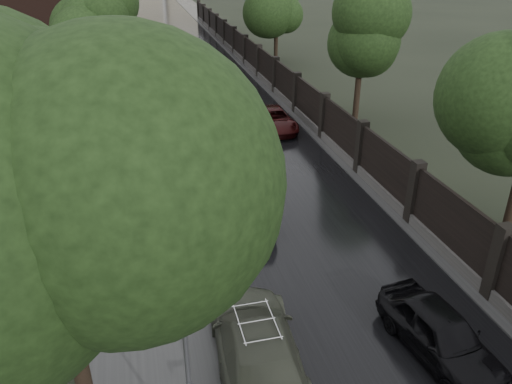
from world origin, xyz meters
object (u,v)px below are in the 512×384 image
tree_left_near (41,187)px  lamp_post (189,380)px  tree_right_b (362,43)px  tree_left_far (92,27)px  traffic_light (159,86)px  volga_sedan (256,346)px  hatchback_left (247,201)px  tree_right_c (277,7)px  car_right_far (273,119)px  car_right_near (440,334)px

tree_left_near → lamp_post: tree_left_near is taller
tree_left_near → tree_right_b: (15.10, 19.00, -1.47)m
tree_left_near → tree_left_far: 27.03m
tree_left_near → traffic_light: bearing=81.5°
tree_right_b → traffic_light: tree_right_b is taller
tree_left_far → volga_sedan: size_ratio=1.37×
volga_sedan → hatchback_left: 8.21m
tree_left_far → tree_right_c: bearing=32.8°
traffic_light → car_right_far: 7.31m
tree_right_b → volga_sedan: bearing=-121.2°
car_right_near → tree_left_far: bearing=103.0°
tree_left_near → car_right_near: bearing=1.5°
tree_right_c → car_right_far: size_ratio=1.51×
tree_right_c → hatchback_left: bearing=-108.4°
car_right_near → tree_right_b: bearing=65.8°
tree_right_b → traffic_light: 12.44m
hatchback_left → car_right_near: (3.40, -8.76, -0.04)m
tree_right_b → car_right_far: bearing=178.5°
tree_right_b → car_right_near: tree_right_b is taller
tree_right_c → traffic_light: bearing=-128.2°
car_right_far → tree_right_b: bearing=-3.3°
traffic_light → tree_left_far: bearing=126.5°
tree_right_b → tree_right_c: (0.00, 18.00, 0.00)m
car_right_near → car_right_far: (0.60, 18.89, -0.08)m
volga_sedan → car_right_near: volga_sedan is taller
tree_left_near → lamp_post: size_ratio=1.79×
volga_sedan → tree_right_b: bearing=-117.0°
tree_right_b → tree_right_c: same height
tree_left_near → traffic_light: 22.60m
tree_left_far → lamp_post: (2.60, -28.50, -2.57)m
tree_right_c → car_right_far: tree_right_c is taller
tree_left_far → tree_right_c: 18.45m
traffic_light → car_right_near: traffic_light is taller
car_right_far → hatchback_left: bearing=-113.4°
tree_left_far → tree_left_near: bearing=-89.2°
lamp_post → hatchback_left: size_ratio=1.15×
tree_right_b → car_right_near: size_ratio=1.66×
tree_right_b → volga_sedan: (-10.91, -18.04, -4.17)m
tree_left_far → car_right_near: (9.60, -26.75, -4.52)m
lamp_post → hatchback_left: lamp_post is taller
tree_left_far → car_right_near: tree_left_far is taller
tree_left_near → car_right_near: (9.20, 0.25, -5.70)m
tree_left_near → tree_left_far: tree_left_near is taller
car_right_near → hatchback_left: bearing=104.4°
lamp_post → car_right_far: bearing=69.8°
volga_sedan → car_right_far: volga_sedan is taller
traffic_light → hatchback_left: bearing=-79.1°
volga_sedan → car_right_far: size_ratio=1.17×
tree_right_b → car_right_far: size_ratio=1.51×
lamp_post → tree_left_near: bearing=145.7°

